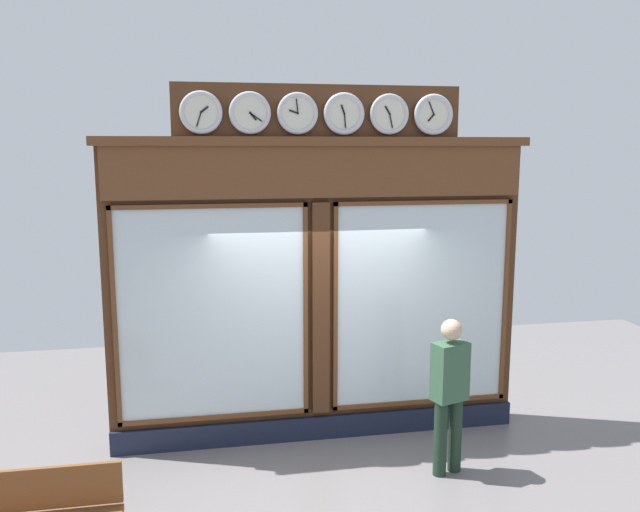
# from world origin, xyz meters

# --- Properties ---
(shop_facade) EXTENTS (4.92, 0.42, 4.12)m
(shop_facade) POSITION_xyz_m (-0.00, -0.12, 1.84)
(shop_facade) COLOR #4C2B16
(shop_facade) RESTS_ON ground_plane
(pedestrian) EXTENTS (0.41, 0.32, 1.69)m
(pedestrian) POSITION_xyz_m (-1.18, 1.08, 0.93)
(pedestrian) COLOR #1C2F21
(pedestrian) RESTS_ON ground_plane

